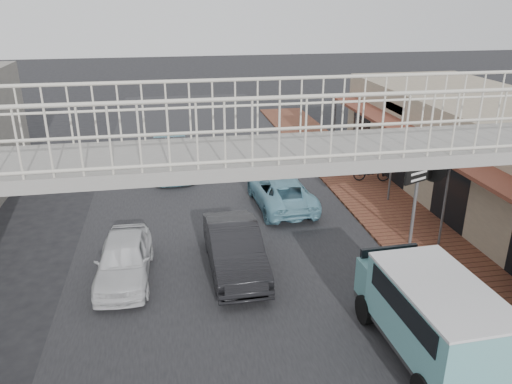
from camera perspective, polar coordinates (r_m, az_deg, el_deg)
name	(u,v)px	position (r m, az deg, el deg)	size (l,w,h in m)	color
ground	(238,282)	(14.86, -2.01, -10.26)	(120.00, 120.00, 0.00)	black
road_strip	(238,282)	(14.86, -2.02, -10.24)	(10.00, 60.00, 0.01)	black
sidewalk	(400,222)	(19.21, 16.18, -3.27)	(3.00, 40.00, 0.10)	brown
shophouse_row	(502,157)	(21.64, 26.27, 3.66)	(7.20, 18.00, 4.00)	gray
footbridge	(266,249)	(9.85, 1.18, -6.58)	(16.40, 2.40, 6.34)	gray
white_hatchback	(124,259)	(15.22, -14.86, -7.41)	(1.53, 3.79, 1.29)	silver
dark_sedan	(235,249)	(15.13, -2.46, -6.50)	(1.52, 4.36, 1.44)	black
angkot_curb	(281,191)	(19.74, 2.86, 0.06)	(2.05, 4.44, 1.23)	#68A0B4
angkot_far	(172,159)	(23.84, -9.56, 3.72)	(1.86, 4.59, 1.33)	#68A5B4
angkot_van	(432,309)	(12.08, 19.51, -12.50)	(2.07, 4.27, 2.06)	black
motorcycle_near	(372,172)	(22.81, 13.07, 2.25)	(0.56, 1.60, 0.84)	black
motorcycle_far	(319,145)	(26.25, 7.17, 5.40)	(0.49, 1.74, 1.04)	black
arrow_sign	(436,164)	(17.19, 19.91, 3.00)	(1.97, 1.34, 3.27)	#59595B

